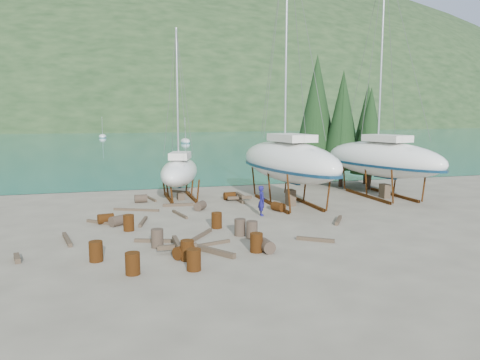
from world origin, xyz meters
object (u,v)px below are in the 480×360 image
object	(u,v)px
small_sailboat_shore	(180,171)
large_sailboat_far	(382,158)
worker	(262,201)
large_sailboat_near	(288,161)

from	to	relation	value
small_sailboat_shore	large_sailboat_far	bearing A→B (deg)	4.71
worker	large_sailboat_far	bearing A→B (deg)	-61.33
large_sailboat_far	worker	world-z (taller)	large_sailboat_far
large_sailboat_near	small_sailboat_shore	world-z (taller)	large_sailboat_near
large_sailboat_near	worker	world-z (taller)	large_sailboat_near
small_sailboat_shore	worker	world-z (taller)	small_sailboat_shore
large_sailboat_near	small_sailboat_shore	xyz separation A→B (m)	(-6.93, 4.19, -1.01)
large_sailboat_near	large_sailboat_far	distance (m)	8.00
large_sailboat_far	worker	size ratio (longest dim) A/B	9.62
large_sailboat_near	worker	size ratio (longest dim) A/B	10.14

